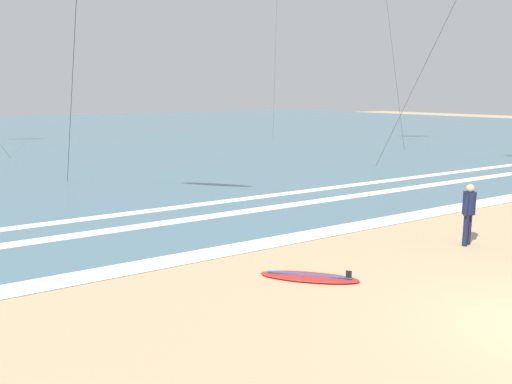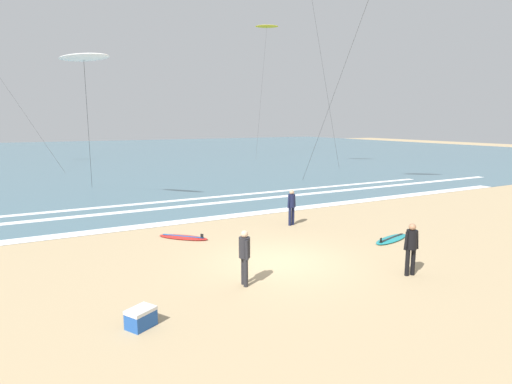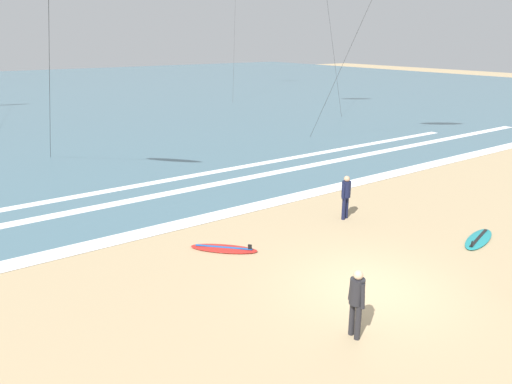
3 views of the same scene
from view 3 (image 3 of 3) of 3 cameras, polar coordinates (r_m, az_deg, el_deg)
ground_plane at (r=13.17m, az=13.36°, el=-10.99°), size 160.00×160.00×0.00m
ocean_surface at (r=59.90m, az=-27.05°, el=9.98°), size 140.00×90.00×0.01m
wave_foam_shoreline at (r=17.85m, az=-3.89°, el=-2.62°), size 43.65×0.84×0.01m
wave_foam_mid_break at (r=20.10m, az=-12.77°, el=-0.65°), size 55.90×0.59×0.01m
wave_foam_outer_break at (r=23.09m, az=-6.54°, el=2.08°), size 36.38×0.52×0.01m
surfer_right_near at (r=10.73m, az=11.78°, el=-12.10°), size 0.32×0.51×1.60m
surfer_left_far at (r=17.39m, az=10.56°, el=-0.16°), size 0.51×0.32×1.60m
surfboard_right_spare at (r=14.96m, az=-3.81°, el=-6.67°), size 1.89×1.93×0.25m
surfboard_foreground_flat at (r=17.16m, az=24.76°, el=-5.06°), size 2.18×1.16×0.25m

